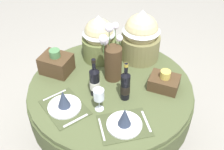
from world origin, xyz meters
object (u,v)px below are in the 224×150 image
place_setting_right (124,121)px  wine_glass_right (99,95)px  place_setting_left (64,103)px  wine_bottle_left (95,81)px  dining_table (111,98)px  gift_tub_back_centre (141,34)px  woven_basket_side_left (56,63)px  wine_bottle_right (125,85)px  gift_tub_back_left (99,36)px  woven_basket_side_right (164,82)px  flower_vase (112,58)px

place_setting_right → wine_glass_right: wine_glass_right is taller
place_setting_left → wine_bottle_left: size_ratio=1.33×
dining_table → gift_tub_back_centre: 0.60m
dining_table → woven_basket_side_left: size_ratio=5.47×
wine_bottle_left → wine_bottle_right: size_ratio=1.00×
place_setting_left → gift_tub_back_centre: gift_tub_back_centre is taller
gift_tub_back_left → woven_basket_side_left: 0.42m
wine_bottle_left → woven_basket_side_right: (0.46, 0.26, -0.07)m
place_setting_right → wine_bottle_right: bearing=109.5°
wine_bottle_left → place_setting_right: bearing=-34.0°
flower_vase → wine_glass_right: bearing=-82.4°
woven_basket_side_left → woven_basket_side_right: (0.87, 0.14, -0.02)m
dining_table → place_setting_right: 0.46m
flower_vase → woven_basket_side_right: 0.44m
place_setting_left → wine_glass_right: (0.24, 0.08, 0.09)m
woven_basket_side_right → place_setting_left: bearing=-141.3°
place_setting_left → place_setting_right: (0.45, 0.01, 0.00)m
place_setting_left → woven_basket_side_right: same height
flower_vase → wine_bottle_right: size_ratio=1.48×
wine_glass_right → gift_tub_back_centre: size_ratio=0.40×
woven_basket_side_left → woven_basket_side_right: woven_basket_side_left is taller
wine_bottle_left → wine_bottle_right: bearing=10.6°
gift_tub_back_centre → woven_basket_side_right: gift_tub_back_centre is taller
wine_bottle_right → woven_basket_side_right: wine_bottle_right is taller
place_setting_left → wine_bottle_left: bearing=57.3°
woven_basket_side_right → gift_tub_back_left: bearing=163.9°
place_setting_right → wine_bottle_right: 0.28m
dining_table → woven_basket_side_right: woven_basket_side_right is taller
dining_table → gift_tub_back_centre: gift_tub_back_centre is taller
dining_table → woven_basket_side_left: (-0.48, -0.01, 0.23)m
wine_bottle_right → gift_tub_back_left: gift_tub_back_left is taller
dining_table → flower_vase: flower_vase is taller
flower_vase → wine_bottle_right: 0.26m
wine_bottle_left → woven_basket_side_left: (-0.41, 0.12, -0.04)m
flower_vase → wine_bottle_left: bearing=-101.9°
woven_basket_side_right → wine_bottle_right: bearing=-137.1°
place_setting_left → flower_vase: (0.19, 0.44, 0.14)m
place_setting_right → flower_vase: size_ratio=0.90×
wine_glass_right → woven_basket_side_right: (0.37, 0.40, -0.08)m
place_setting_right → woven_basket_side_right: (0.15, 0.47, 0.01)m
place_setting_right → gift_tub_back_centre: 0.83m
place_setting_left → gift_tub_back_left: gift_tub_back_left is taller
wine_bottle_right → gift_tub_back_centre: bearing=96.5°
place_setting_right → wine_glass_right: (-0.22, 0.08, 0.09)m
dining_table → wine_glass_right: 0.39m
woven_basket_side_left → wine_bottle_right: bearing=-7.5°
flower_vase → wine_glass_right: flower_vase is taller
flower_vase → wine_bottle_left: flower_vase is taller
woven_basket_side_left → place_setting_right: bearing=-25.0°
place_setting_left → woven_basket_side_right: (0.60, 0.48, 0.01)m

